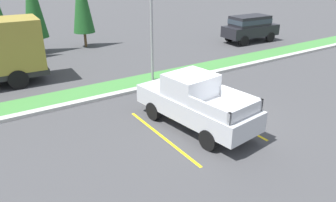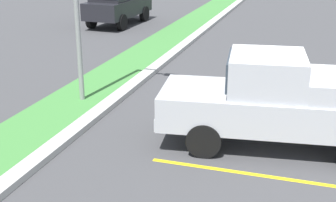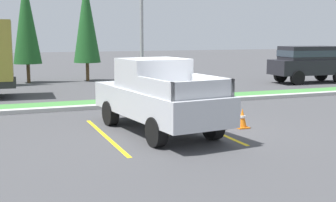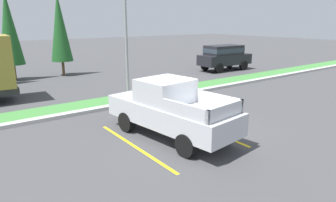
{
  "view_description": "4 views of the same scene",
  "coord_description": "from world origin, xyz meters",
  "views": [
    {
      "loc": [
        -7.96,
        -8.83,
        6.11
      ],
      "look_at": [
        -1.23,
        1.55,
        0.77
      ],
      "focal_mm": 34.89,
      "sensor_mm": 36.0,
      "label": 1
    },
    {
      "loc": [
        -10.74,
        -0.29,
        4.55
      ],
      "look_at": [
        -1.53,
        2.65,
        1.08
      ],
      "focal_mm": 50.15,
      "sensor_mm": 36.0,
      "label": 2
    },
    {
      "loc": [
        -5.11,
        -11.75,
        2.8
      ],
      "look_at": [
        -0.35,
        0.55,
        0.85
      ],
      "focal_mm": 48.62,
      "sensor_mm": 36.0,
      "label": 3
    },
    {
      "loc": [
        -7.01,
        -7.97,
        4.16
      ],
      "look_at": [
        -0.35,
        1.06,
        1.13
      ],
      "focal_mm": 32.27,
      "sensor_mm": 36.0,
      "label": 4
    }
  ],
  "objects": [
    {
      "name": "pickup_truck_main",
      "position": [
        -0.75,
        0.38,
        1.04
      ],
      "size": [
        2.56,
        5.43,
        2.1
      ],
      "color": "black",
      "rests_on": "ground"
    },
    {
      "name": "suv_distant",
      "position": [
        11.88,
        9.66,
        1.24
      ],
      "size": [
        4.69,
        2.14,
        2.1
      ],
      "color": "black",
      "rests_on": "ground"
    },
    {
      "name": "curb_strip",
      "position": [
        0.0,
        5.0,
        0.07
      ],
      "size": [
        56.0,
        0.4,
        0.15
      ],
      "primitive_type": "cube",
      "color": "#B2B2AD",
      "rests_on": "ground"
    },
    {
      "name": "ground_plane",
      "position": [
        0.0,
        0.0,
        0.0
      ],
      "size": [
        120.0,
        120.0,
        0.0
      ],
      "primitive_type": "plane",
      "color": "#424244"
    },
    {
      "name": "traffic_cone",
      "position": [
        1.79,
        -0.08,
        0.29
      ],
      "size": [
        0.36,
        0.36,
        0.6
      ],
      "color": "orange",
      "rests_on": "ground"
    },
    {
      "name": "cypress_tree_center",
      "position": [
        -3.2,
        15.53,
        3.61
      ],
      "size": [
        1.59,
        1.59,
        6.13
      ],
      "color": "brown",
      "rests_on": "ground"
    },
    {
      "name": "parking_line_far",
      "position": [
        0.8,
        0.33,
        0.0
      ],
      "size": [
        0.12,
        4.8,
        0.01
      ],
      "primitive_type": "cube",
      "color": "yellow",
      "rests_on": "ground"
    },
    {
      "name": "grass_median",
      "position": [
        0.0,
        6.1,
        0.03
      ],
      "size": [
        56.0,
        1.8,
        0.06
      ],
      "primitive_type": "cube",
      "color": "#42843D",
      "rests_on": "ground"
    },
    {
      "name": "parking_line_near",
      "position": [
        -2.3,
        0.33,
        0.0
      ],
      "size": [
        0.12,
        4.8,
        0.01
      ],
      "primitive_type": "cube",
      "color": "yellow",
      "rests_on": "ground"
    },
    {
      "name": "street_light",
      "position": [
        0.58,
        5.74,
        3.84
      ],
      "size": [
        0.24,
        1.49,
        6.58
      ],
      "color": "gray",
      "rests_on": "ground"
    }
  ]
}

